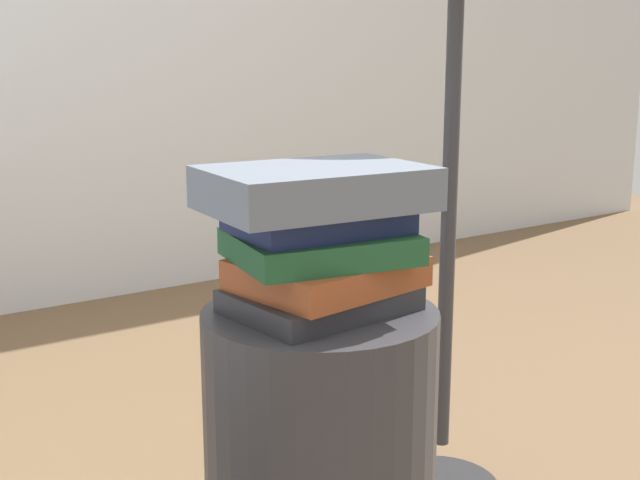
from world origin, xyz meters
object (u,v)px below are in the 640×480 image
object	(u,v)px
book_rust	(328,273)
book_charcoal	(322,300)
book_navy	(321,220)
book_slate	(315,188)
book_forest	(317,246)

from	to	relation	value
book_rust	book_charcoal	bearing A→B (deg)	154.77
book_rust	book_navy	xyz separation A→B (m)	(-0.01, 0.01, 0.08)
book_rust	book_navy	world-z (taller)	book_navy
book_rust	book_slate	bearing A→B (deg)	156.91
book_charcoal	book_slate	xyz separation A→B (m)	(-0.01, 0.00, 0.16)
book_rust	book_forest	xyz separation A→B (m)	(-0.02, 0.00, 0.04)
book_slate	book_charcoal	bearing A→B (deg)	-8.11
book_rust	book_navy	bearing A→B (deg)	118.42
book_forest	book_rust	bearing A→B (deg)	-6.95
book_charcoal	book_navy	xyz separation A→B (m)	(0.00, 0.01, 0.11)
book_forest	book_slate	xyz separation A→B (m)	(-0.00, -0.00, 0.08)
book_rust	book_forest	world-z (taller)	book_forest
book_charcoal	book_navy	distance (m)	0.11
book_rust	book_forest	bearing A→B (deg)	154.44
book_slate	book_forest	bearing A→B (deg)	4.82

